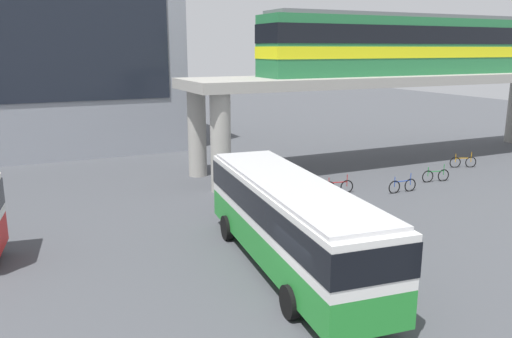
# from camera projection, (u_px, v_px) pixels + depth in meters

# --- Properties ---
(ground_plane) EXTENTS (120.00, 120.00, 0.00)m
(ground_plane) POSITION_uv_depth(u_px,v_px,m) (199.00, 216.00, 23.79)
(ground_plane) COLOR #47494F
(elevated_platform) EXTENTS (29.83, 5.51, 5.90)m
(elevated_platform) POSITION_uv_depth(u_px,v_px,m) (401.00, 88.00, 34.17)
(elevated_platform) COLOR #9E9B93
(elevated_platform) RESTS_ON ground_plane
(train) EXTENTS (20.94, 2.96, 3.84)m
(train) POSITION_uv_depth(u_px,v_px,m) (408.00, 44.00, 33.66)
(train) COLOR #26723F
(train) RESTS_ON elevated_platform
(bus_main) EXTENTS (3.69, 11.25, 3.22)m
(bus_main) POSITION_uv_depth(u_px,v_px,m) (289.00, 216.00, 17.57)
(bus_main) COLOR #268C33
(bus_main) RESTS_ON ground_plane
(bicycle_green) EXTENTS (1.78, 0.35, 1.04)m
(bicycle_green) POSITION_uv_depth(u_px,v_px,m) (436.00, 176.00, 29.81)
(bicycle_green) COLOR black
(bicycle_green) RESTS_ON ground_plane
(bicycle_red) EXTENTS (1.77, 0.36, 1.04)m
(bicycle_red) POSITION_uv_depth(u_px,v_px,m) (338.00, 187.00, 27.37)
(bicycle_red) COLOR black
(bicycle_red) RESTS_ON ground_plane
(bicycle_orange) EXTENTS (1.69, 0.70, 1.04)m
(bicycle_orange) POSITION_uv_depth(u_px,v_px,m) (463.00, 162.00, 33.39)
(bicycle_orange) COLOR black
(bicycle_orange) RESTS_ON ground_plane
(bicycle_blue) EXTENTS (1.79, 0.13, 1.04)m
(bicycle_blue) POSITION_uv_depth(u_px,v_px,m) (402.00, 186.00, 27.60)
(bicycle_blue) COLOR black
(bicycle_blue) RESTS_ON ground_plane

